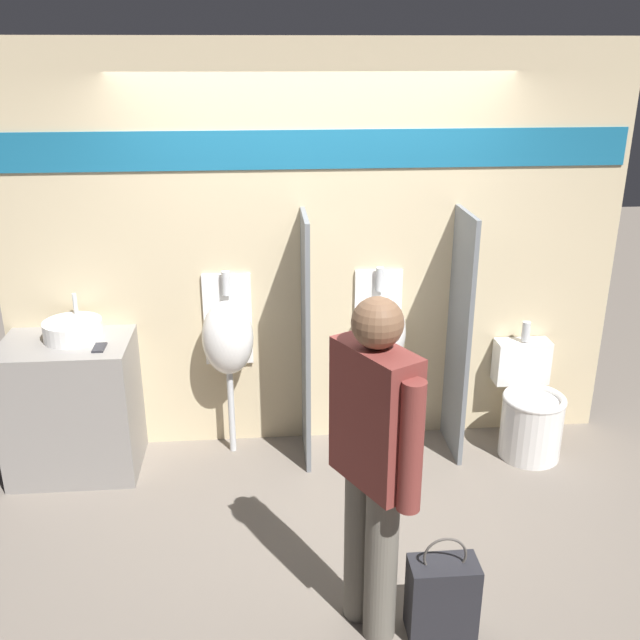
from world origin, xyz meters
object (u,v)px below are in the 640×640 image
at_px(person_in_vest, 373,458).
at_px(shopping_bag, 442,597).
at_px(sink_basin, 73,330).
at_px(cell_phone, 99,348).
at_px(urinal_near_counter, 228,337).
at_px(toilet, 529,412).
at_px(urinal_far, 380,332).

height_order(person_in_vest, shopping_bag, person_in_vest).
xyz_separation_m(sink_basin, cell_phone, (0.19, -0.17, -0.06)).
distance_m(sink_basin, urinal_near_counter, 0.97).
relative_size(urinal_near_counter, shopping_bag, 2.34).
bearing_deg(toilet, sink_basin, 178.07).
bearing_deg(urinal_far, person_in_vest, -100.51).
bearing_deg(toilet, urinal_far, 169.35).
relative_size(cell_phone, urinal_near_counter, 0.11).
bearing_deg(urinal_far, shopping_bag, -89.24).
height_order(cell_phone, person_in_vest, person_in_vest).
bearing_deg(urinal_near_counter, cell_phone, -161.21).
xyz_separation_m(urinal_far, shopping_bag, (0.02, -1.76, -0.64)).
height_order(cell_phone, toilet, cell_phone).
height_order(sink_basin, person_in_vest, person_in_vest).
bearing_deg(cell_phone, person_in_vest, -43.86).
distance_m(sink_basin, cell_phone, 0.26).
bearing_deg(cell_phone, urinal_far, 8.34).
relative_size(sink_basin, person_in_vest, 0.22).
bearing_deg(urinal_far, sink_basin, -177.40).
xyz_separation_m(toilet, shopping_bag, (-0.99, -1.57, -0.09)).
relative_size(cell_phone, person_in_vest, 0.08).
bearing_deg(shopping_bag, toilet, 57.70).
xyz_separation_m(urinal_near_counter, toilet, (2.03, -0.19, -0.55)).
bearing_deg(sink_basin, urinal_far, 2.60).
distance_m(urinal_near_counter, urinal_far, 1.02).
bearing_deg(sink_basin, shopping_bag, -39.87).
distance_m(cell_phone, urinal_near_counter, 0.82).
distance_m(urinal_near_counter, toilet, 2.12).
relative_size(urinal_far, shopping_bag, 2.34).
height_order(urinal_far, person_in_vest, person_in_vest).
distance_m(sink_basin, shopping_bag, 2.72).
bearing_deg(toilet, shopping_bag, -122.30).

